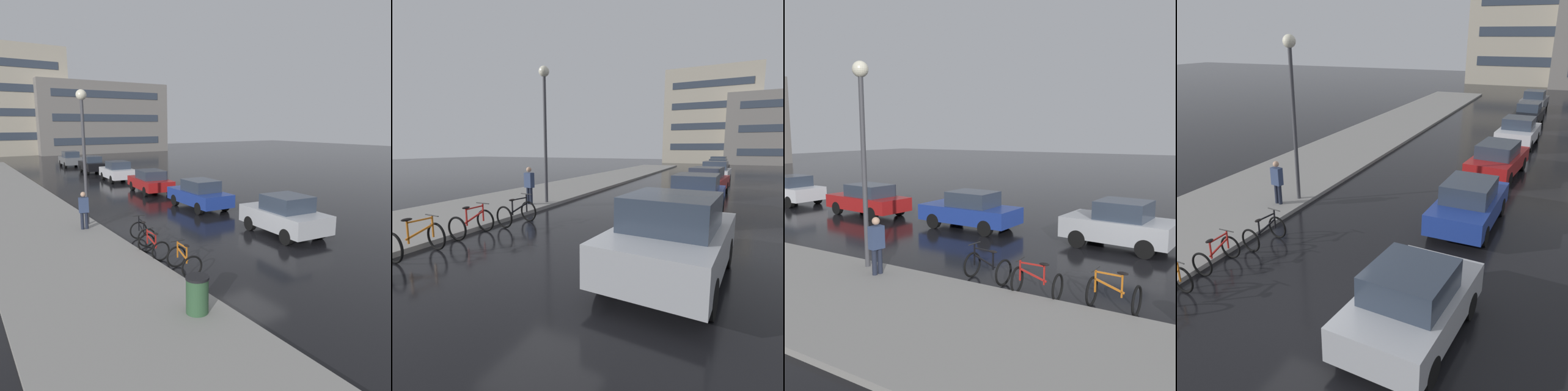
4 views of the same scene
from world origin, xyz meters
The scene contains 16 objects.
ground_plane centered at (0.00, 0.00, 0.00)m, with size 140.00×140.00×0.00m, color black.
sidewalk_kerb centered at (-6.00, 10.00, 0.07)m, with size 4.80×60.00×0.14m, color gray.
bicycle_nearest centered at (-3.22, -0.78, 0.40)m, with size 0.79×1.15×0.97m.
bicycle_second centered at (-3.35, 1.08, 0.39)m, with size 0.70×1.16×0.91m.
bicycle_third centered at (-2.99, 2.72, 0.40)m, with size 0.88×1.25×1.01m.
car_silver centered at (2.51, 0.50, 0.84)m, with size 2.26×3.94×1.71m.
car_blue centered at (2.34, 6.69, 0.80)m, with size 1.96×4.28×1.61m.
car_red centered at (2.31, 12.69, 0.78)m, with size 2.29×4.49×1.54m.
car_white centered at (2.45, 18.97, 0.81)m, with size 2.16×4.06×1.63m.
car_black centered at (2.40, 25.30, 0.80)m, with size 1.93×4.10×1.61m.
car_grey centered at (2.18, 31.98, 0.83)m, with size 2.06×4.12×1.67m.
pedestrian centered at (-4.44, 5.45, 1.00)m, with size 0.44×0.31×1.77m.
streetlamp centered at (-4.06, 6.22, 4.21)m, with size 0.46×0.46×6.06m.
trash_bin centered at (-4.43, -3.39, 0.53)m, with size 0.57×0.57×1.05m.
building_facade_main centered at (-0.22, 53.50, 7.95)m, with size 15.09×7.10×15.91m.
building_facade_side centered at (12.72, 51.96, 5.56)m, with size 20.86×8.13×11.11m.
Camera 1 is at (-9.10, -10.49, 4.60)m, focal length 35.00 mm.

